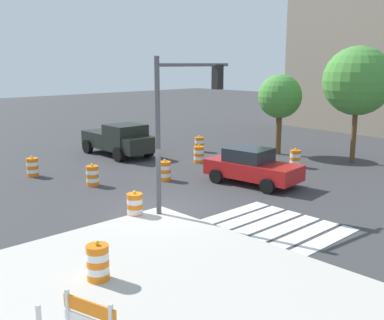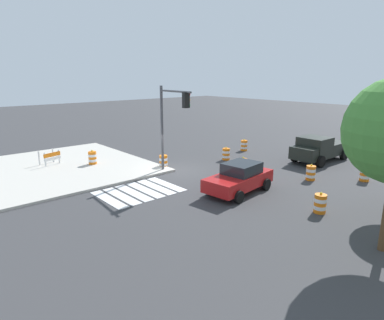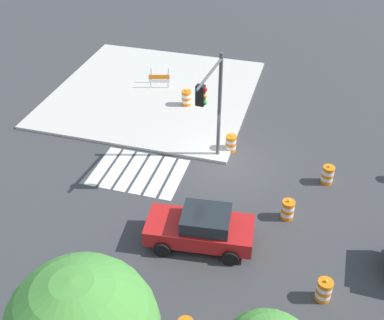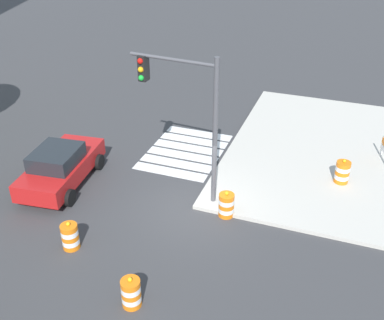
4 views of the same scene
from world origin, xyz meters
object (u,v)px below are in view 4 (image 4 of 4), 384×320
sports_car (61,166)px  traffic_barrel_lane_center (70,236)px  traffic_light_pole (185,102)px  traffic_barrel_median_far (131,293)px  traffic_barrel_far_curb (226,205)px  traffic_barrel_on_sidewalk (342,172)px

sports_car → traffic_barrel_lane_center: size_ratio=4.39×
sports_car → traffic_light_pole: bearing=-80.4°
sports_car → traffic_barrel_median_far: (-4.73, -5.42, -0.36)m
traffic_barrel_far_curb → traffic_light_pole: traffic_light_pole is taller
traffic_barrel_median_far → traffic_barrel_far_curb: size_ratio=1.00×
traffic_light_pole → traffic_barrel_on_sidewalk: bearing=-62.5°
traffic_light_pole → sports_car: bearing=99.6°
traffic_barrel_median_far → traffic_barrel_lane_center: same height
traffic_barrel_far_curb → traffic_barrel_lane_center: size_ratio=1.00×
sports_car → traffic_light_pole: size_ratio=0.81×
traffic_barrel_lane_center → traffic_barrel_on_sidewalk: 10.57m
traffic_barrel_lane_center → traffic_barrel_median_far: bearing=-117.2°
traffic_barrel_lane_center → traffic_light_pole: traffic_light_pole is taller
traffic_light_pole → traffic_barrel_lane_center: bearing=148.3°
traffic_barrel_lane_center → sports_car: bearing=37.4°
traffic_barrel_on_sidewalk → traffic_barrel_far_curb: bearing=133.2°
traffic_barrel_lane_center → traffic_barrel_on_sidewalk: (6.91, -8.00, 0.15)m
traffic_barrel_median_far → traffic_barrel_lane_center: 3.34m
traffic_barrel_median_far → traffic_barrel_on_sidewalk: 9.82m
traffic_barrel_far_curb → traffic_barrel_on_sidewalk: traffic_barrel_on_sidewalk is taller
traffic_barrel_far_curb → traffic_light_pole: 3.94m
traffic_barrel_on_sidewalk → traffic_light_pole: traffic_light_pole is taller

